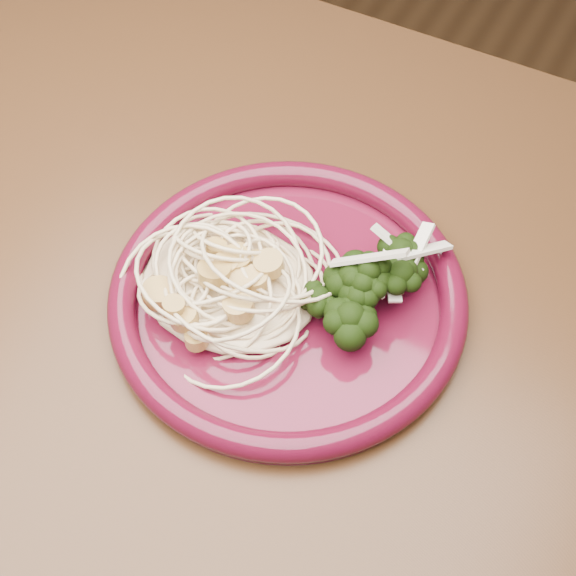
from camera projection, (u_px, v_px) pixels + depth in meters
The scene contains 6 objects.
dining_table at pixel (373, 463), 0.64m from camera, with size 1.20×0.80×0.75m.
dinner_plate at pixel (288, 296), 0.61m from camera, with size 0.34×0.34×0.02m.
spaghetti_pile at pixel (229, 278), 0.60m from camera, with size 0.14×0.12×0.03m, color beige.
scallop_cluster at pixel (226, 249), 0.57m from camera, with size 0.12×0.12×0.04m, color tan, non-canonical shape.
broccoli_pile at pixel (362, 292), 0.58m from camera, with size 0.08×0.14×0.05m, color black.
onion_garnish at pixel (365, 267), 0.56m from camera, with size 0.06×0.09×0.05m, color silver, non-canonical shape.
Camera 1 is at (0.06, -0.26, 1.26)m, focal length 50.00 mm.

